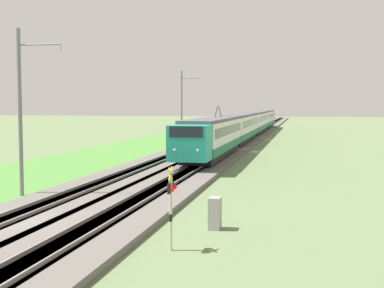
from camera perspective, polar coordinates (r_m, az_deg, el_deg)
The scene contains 11 objects.
ground_plane at distance 23.38m, azimuth -19.43°, elevation -8.44°, with size 400.00×400.00×0.00m, color #60754C.
ballast_main at distance 70.62m, azimuth 2.20°, elevation 0.30°, with size 240.00×4.40×0.30m.
ballast_adjacent at distance 70.06m, azimuth 5.37°, elevation 0.25°, with size 240.00×4.40×0.30m.
track_main at distance 70.62m, azimuth 2.20°, elevation 0.31°, with size 240.00×1.57×0.45m.
track_adjacent at distance 70.06m, azimuth 5.37°, elevation 0.26°, with size 240.00×1.57×0.45m.
grass_verge at distance 71.72m, azimuth -1.98°, elevation 0.29°, with size 240.00×13.14×0.12m.
passenger_train at distance 77.49m, azimuth 6.03°, elevation 2.21°, with size 81.60×3.00×4.89m.
crossing_signal_far at distance 18.45m, azimuth -2.25°, elevation -6.02°, with size 0.70×0.23×2.91m.
catenary_mast_near at distance 29.97m, azimuth -17.78°, elevation 3.36°, with size 0.22×2.56×9.06m.
catenary_mast_mid at distance 65.70m, azimuth -1.08°, elevation 3.97°, with size 0.22×2.56×9.09m.
equipment_cabinet at distance 21.77m, azimuth 2.46°, elevation -7.39°, with size 0.66×0.46×1.30m.
Camera 1 is at (-19.42, -12.00, 5.05)m, focal length 50.00 mm.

